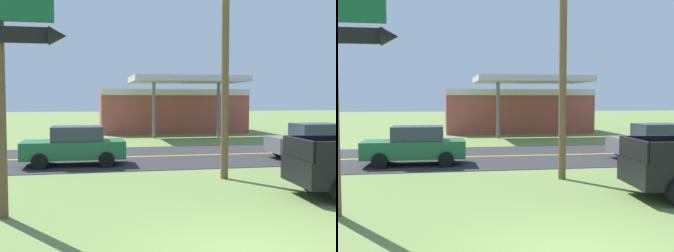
% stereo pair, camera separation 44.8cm
% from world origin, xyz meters
% --- Properties ---
extents(road_asphalt, '(140.00, 8.00, 0.02)m').
position_xyz_m(road_asphalt, '(0.00, 13.00, 0.01)').
color(road_asphalt, '#2B2B2D').
rests_on(road_asphalt, ground).
extents(road_centre_line, '(126.00, 0.20, 0.01)m').
position_xyz_m(road_centre_line, '(0.00, 13.00, 0.02)').
color(road_centre_line, gold).
rests_on(road_centre_line, road_asphalt).
extents(utility_pole, '(1.98, 0.26, 9.23)m').
position_xyz_m(utility_pole, '(1.81, 7.04, 4.93)').
color(utility_pole, brown).
rests_on(utility_pole, ground).
extents(gas_station, '(12.00, 11.50, 4.40)m').
position_xyz_m(gas_station, '(4.15, 28.11, 1.94)').
color(gas_station, '#A84C42').
rests_on(gas_station, ground).
extents(car_green_near_lane, '(4.20, 2.00, 1.64)m').
position_xyz_m(car_green_near_lane, '(-3.39, 11.00, 0.83)').
color(car_green_near_lane, '#1E6038').
rests_on(car_green_near_lane, ground).
extents(car_grey_mid_lane, '(4.20, 2.00, 1.64)m').
position_xyz_m(car_grey_mid_lane, '(7.55, 11.00, 0.83)').
color(car_grey_mid_lane, slate).
rests_on(car_grey_mid_lane, ground).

